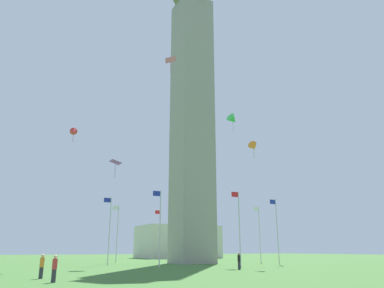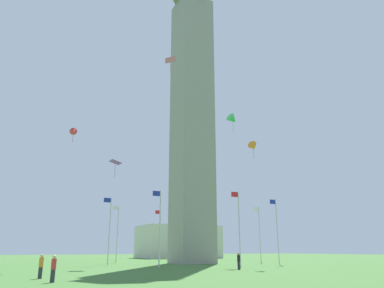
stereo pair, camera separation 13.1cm
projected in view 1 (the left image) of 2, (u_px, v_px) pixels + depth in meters
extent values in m
plane|color=#3D6B2D|center=(192.00, 264.00, 56.58)|extent=(260.00, 260.00, 0.00)
cube|color=gray|center=(192.00, 122.00, 62.87)|extent=(5.73, 5.73, 45.82)
cylinder|color=silver|center=(109.00, 230.00, 52.10)|extent=(0.14, 0.14, 9.31)
cube|color=#1E2D99|center=(107.00, 200.00, 53.01)|extent=(1.00, 0.03, 0.64)
cylinder|color=silver|center=(160.00, 228.00, 45.90)|extent=(0.14, 0.14, 9.31)
cube|color=#1E2D99|center=(157.00, 193.00, 46.82)|extent=(1.00, 0.03, 0.64)
cylinder|color=silver|center=(240.00, 228.00, 46.71)|extent=(0.14, 0.14, 9.31)
cube|color=red|center=(235.00, 194.00, 47.62)|extent=(1.00, 0.03, 0.64)
cylinder|color=silver|center=(277.00, 231.00, 54.04)|extent=(0.14, 0.14, 9.31)
cube|color=#1E2D99|center=(273.00, 202.00, 54.95)|extent=(1.00, 0.03, 0.64)
cylinder|color=silver|center=(260.00, 234.00, 63.61)|extent=(0.14, 0.14, 9.31)
cube|color=white|center=(256.00, 209.00, 64.52)|extent=(1.00, 0.03, 0.64)
cylinder|color=silver|center=(213.00, 235.00, 69.81)|extent=(0.14, 0.14, 9.31)
cube|color=red|center=(210.00, 213.00, 70.72)|extent=(1.00, 0.03, 0.64)
cylinder|color=silver|center=(160.00, 235.00, 69.01)|extent=(0.14, 0.14, 9.31)
cube|color=red|center=(158.00, 212.00, 69.92)|extent=(1.00, 0.03, 0.64)
cylinder|color=silver|center=(117.00, 233.00, 61.67)|extent=(0.14, 0.14, 9.31)
cube|color=white|center=(115.00, 208.00, 62.58)|extent=(1.00, 0.03, 0.64)
cylinder|color=#2D2D38|center=(41.00, 273.00, 27.15)|extent=(0.29, 0.29, 0.80)
cylinder|color=orange|center=(42.00, 262.00, 27.36)|extent=(0.32, 0.32, 0.69)
sphere|color=beige|center=(43.00, 256.00, 27.48)|extent=(0.24, 0.24, 0.24)
cylinder|color=#2D2D38|center=(54.00, 276.00, 23.96)|extent=(0.29, 0.29, 0.80)
cylinder|color=red|center=(55.00, 264.00, 24.16)|extent=(0.32, 0.32, 0.67)
sphere|color=beige|center=(56.00, 257.00, 24.28)|extent=(0.24, 0.24, 0.24)
cylinder|color=#2D2D38|center=(239.00, 266.00, 39.90)|extent=(0.29, 0.29, 0.80)
cylinder|color=black|center=(239.00, 258.00, 40.10)|extent=(0.32, 0.32, 0.69)
sphere|color=#936B4C|center=(239.00, 254.00, 40.23)|extent=(0.24, 0.24, 0.24)
cone|color=orange|center=(254.00, 147.00, 50.50)|extent=(1.86, 1.79, 1.50)
cylinder|color=#A75C15|center=(254.00, 154.00, 50.24)|extent=(0.04, 0.04, 1.43)
cube|color=pink|center=(171.00, 60.00, 49.16)|extent=(1.87, 1.89, 0.40)
cylinder|color=#A44A79|center=(171.00, 67.00, 48.85)|extent=(0.04, 0.04, 1.72)
cube|color=purple|center=(116.00, 162.00, 48.49)|extent=(1.45, 1.49, 0.40)
cylinder|color=#67278E|center=(115.00, 171.00, 48.18)|extent=(0.04, 0.04, 1.69)
cone|color=red|center=(74.00, 132.00, 46.28)|extent=(1.03, 1.26, 1.21)
cylinder|color=maroon|center=(73.00, 138.00, 46.08)|extent=(0.04, 0.04, 1.11)
cone|color=green|center=(233.00, 120.00, 59.76)|extent=(2.25, 1.90, 2.04)
cylinder|color=#208035|center=(233.00, 127.00, 59.42)|extent=(0.04, 0.04, 1.85)
cube|color=beige|center=(178.00, 242.00, 96.69)|extent=(19.53, 12.95, 8.07)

